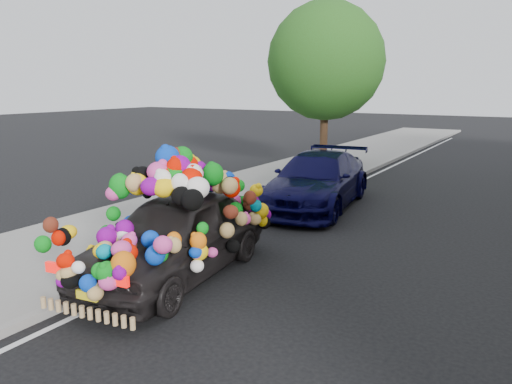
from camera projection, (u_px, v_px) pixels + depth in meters
ground at (303, 272)px, 8.69m from camera, size 100.00×100.00×0.00m
sidewalk at (125, 232)px, 10.85m from camera, size 4.00×60.00×0.12m
kerb at (196, 246)px, 9.86m from camera, size 0.15×60.00×0.13m
tree_near_sidewalk at (326, 61)px, 17.72m from camera, size 4.20×4.20×6.13m
plush_art_car at (175, 215)px, 8.30m from camera, size 2.54×4.59×2.07m
navy_sedan at (317, 180)px, 13.21m from camera, size 2.65×5.16×1.43m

